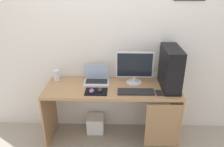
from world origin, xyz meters
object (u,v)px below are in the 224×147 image
at_px(mouse_right, 92,91).
at_px(subwoofer, 96,123).
at_px(pc_tower, 170,68).
at_px(mouse_left, 100,90).
at_px(speaker, 57,75).
at_px(laptop, 97,78).
at_px(cell_phone, 159,93).
at_px(monitor, 135,68).
at_px(keyboard, 136,92).

xyz_separation_m(mouse_right, subwoofer, (-0.00, 0.30, -0.68)).
xyz_separation_m(pc_tower, mouse_left, (-0.82, -0.13, -0.23)).
height_order(pc_tower, mouse_right, pc_tower).
relative_size(speaker, mouse_left, 1.46).
height_order(laptop, mouse_right, laptop).
relative_size(pc_tower, cell_phone, 3.80).
xyz_separation_m(pc_tower, laptop, (-0.88, 0.13, -0.20)).
bearing_deg(laptop, monitor, -2.89).
relative_size(pc_tower, mouse_right, 5.15).
bearing_deg(pc_tower, cell_phone, -130.65).
relative_size(laptop, subwoofer, 1.38).
xyz_separation_m(monitor, speaker, (-0.99, 0.05, -0.14)).
bearing_deg(keyboard, speaker, 162.81).
distance_m(keyboard, mouse_left, 0.42).
height_order(mouse_right, subwoofer, mouse_right).
height_order(laptop, cell_phone, laptop).
bearing_deg(subwoofer, pc_tower, -8.56).
height_order(pc_tower, subwoofer, pc_tower).
height_order(monitor, keyboard, monitor).
bearing_deg(cell_phone, mouse_right, 179.53).
distance_m(cell_phone, subwoofer, 1.06).
bearing_deg(speaker, pc_tower, -6.29).
relative_size(keyboard, subwoofer, 1.85).
distance_m(pc_tower, speaker, 1.42).
distance_m(pc_tower, mouse_left, 0.86).
xyz_separation_m(keyboard, mouse_right, (-0.51, -0.01, 0.01)).
bearing_deg(cell_phone, pc_tower, 49.35).
distance_m(speaker, mouse_left, 0.65).
relative_size(keyboard, cell_phone, 3.23).
distance_m(speaker, mouse_right, 0.58).
xyz_separation_m(speaker, mouse_right, (0.48, -0.31, -0.05)).
bearing_deg(pc_tower, subwoofer, 171.44).
relative_size(pc_tower, keyboard, 1.18).
bearing_deg(mouse_right, keyboard, 0.56).
relative_size(laptop, speaker, 2.23).
xyz_separation_m(mouse_right, cell_phone, (0.77, -0.01, -0.02)).
height_order(speaker, mouse_right, speaker).
height_order(pc_tower, keyboard, pc_tower).
xyz_separation_m(pc_tower, monitor, (-0.41, 0.11, -0.04)).
height_order(pc_tower, mouse_left, pc_tower).
bearing_deg(laptop, pc_tower, -8.35).
relative_size(pc_tower, monitor, 1.08).
distance_m(laptop, keyboard, 0.55).
height_order(laptop, subwoofer, laptop).
relative_size(pc_tower, speaker, 3.52).
bearing_deg(monitor, speaker, 177.19).
height_order(mouse_right, cell_phone, mouse_right).
xyz_separation_m(mouse_left, mouse_right, (-0.10, -0.02, 0.00)).
distance_m(keyboard, subwoofer, 0.89).
distance_m(monitor, subwoofer, 1.00).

